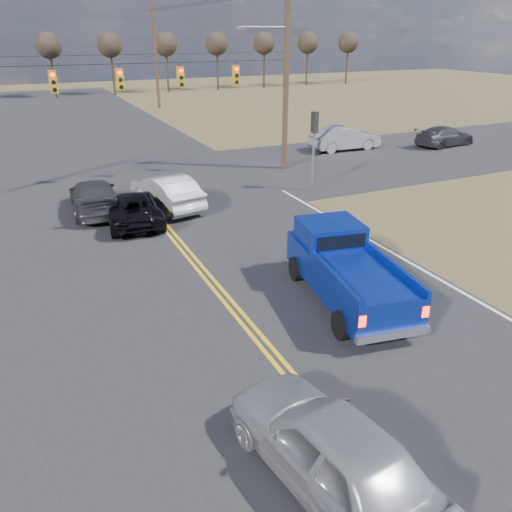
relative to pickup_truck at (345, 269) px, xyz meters
name	(u,v)px	position (x,y,z in m)	size (l,w,h in m)	color
ground	(306,395)	(-3.25, -3.35, -0.99)	(160.00, 160.00, 0.00)	brown
road_main	(176,240)	(-3.25, 6.65, -0.99)	(14.00, 120.00, 0.02)	#28282B
road_cross	(131,187)	(-3.25, 14.65, -0.99)	(120.00, 12.00, 0.02)	#28282B
signal_gantry	(132,85)	(-2.75, 14.43, 4.08)	(19.60, 4.83, 10.00)	#473323
utility_poles	(124,83)	(-3.25, 13.65, 4.24)	(19.60, 58.32, 10.00)	#473323
treeline	(91,61)	(-3.25, 23.61, 4.71)	(87.00, 117.80, 7.40)	#33261C
pickup_truck	(345,269)	(0.00, 0.00, 0.00)	(2.90, 5.69, 2.04)	black
silver_suv	(331,448)	(-4.05, -5.52, -0.21)	(1.84, 4.57, 1.56)	#9FA2A7
black_suv	(133,208)	(-4.27, 9.34, -0.34)	(2.14, 4.64, 1.29)	black
white_car_queue	(167,191)	(-2.45, 10.59, -0.22)	(1.64, 4.69, 1.55)	#BABABA
dgrey_car_queue	(94,196)	(-5.53, 11.44, -0.28)	(1.99, 4.89, 1.42)	#39393F
cross_car_east_near	(345,138)	(11.83, 17.39, -0.20)	(4.82, 1.68, 1.59)	#95989C
cross_car_east_far	(445,136)	(18.97, 15.52, -0.31)	(4.69, 1.91, 1.36)	#36363B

